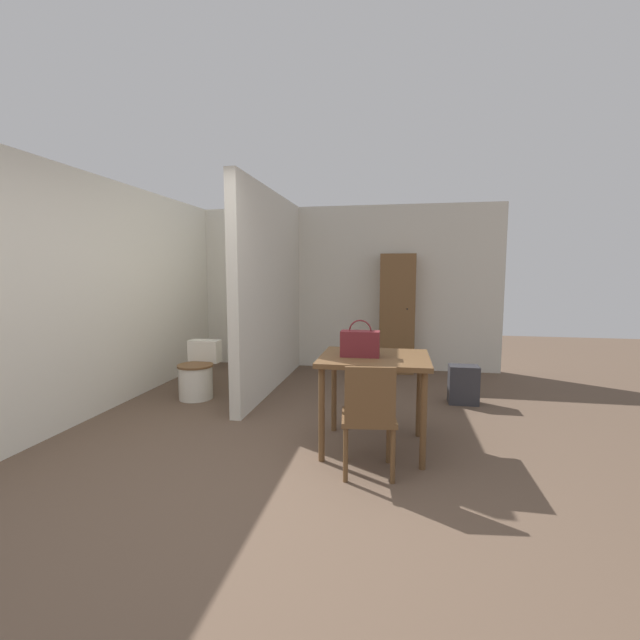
{
  "coord_description": "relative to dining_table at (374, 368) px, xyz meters",
  "views": [
    {
      "loc": [
        1.03,
        -2.6,
        1.5
      ],
      "look_at": [
        0.23,
        1.77,
        1.0
      ],
      "focal_mm": 24.0,
      "sensor_mm": 36.0,
      "label": 1
    }
  ],
  "objects": [
    {
      "name": "ground_plane",
      "position": [
        -0.85,
        -0.94,
        -0.69
      ],
      "size": [
        16.0,
        16.0,
        0.0
      ],
      "primitive_type": "plane",
      "color": "brown"
    },
    {
      "name": "wall_back",
      "position": [
        -0.85,
        3.11,
        0.56
      ],
      "size": [
        5.11,
        0.12,
        2.5
      ],
      "color": "beige",
      "rests_on": "ground_plane"
    },
    {
      "name": "wall_left",
      "position": [
        -2.96,
        1.05,
        0.56
      ],
      "size": [
        0.12,
        4.99,
        2.5
      ],
      "color": "beige",
      "rests_on": "ground_plane"
    },
    {
      "name": "partition_wall",
      "position": [
        -1.42,
        1.73,
        0.56
      ],
      "size": [
        0.12,
        2.63,
        2.5
      ],
      "color": "beige",
      "rests_on": "ground_plane"
    },
    {
      "name": "dining_table",
      "position": [
        0.0,
        0.0,
        0.0
      ],
      "size": [
        0.9,
        0.79,
        0.8
      ],
      "color": "brown",
      "rests_on": "ground_plane"
    },
    {
      "name": "wooden_chair",
      "position": [
        -0.01,
        -0.52,
        -0.23
      ],
      "size": [
        0.44,
        0.44,
        0.85
      ],
      "rotation": [
        0.0,
        0.0,
        0.11
      ],
      "color": "brown",
      "rests_on": "ground_plane"
    },
    {
      "name": "toilet",
      "position": [
        -2.16,
        1.13,
        -0.42
      ],
      "size": [
        0.42,
        0.57,
        0.66
      ],
      "color": "silver",
      "rests_on": "ground_plane"
    },
    {
      "name": "handbag",
      "position": [
        -0.12,
        -0.04,
        0.22
      ],
      "size": [
        0.32,
        0.14,
        0.31
      ],
      "color": "maroon",
      "rests_on": "dining_table"
    },
    {
      "name": "wooden_cabinet",
      "position": [
        0.18,
        2.87,
        0.19
      ],
      "size": [
        0.51,
        0.35,
        1.76
      ],
      "color": "brown",
      "rests_on": "ground_plane"
    },
    {
      "name": "space_heater",
      "position": [
        0.94,
        1.43,
        -0.47
      ],
      "size": [
        0.33,
        0.22,
        0.44
      ],
      "color": "#2D2D33",
      "rests_on": "ground_plane"
    }
  ]
}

